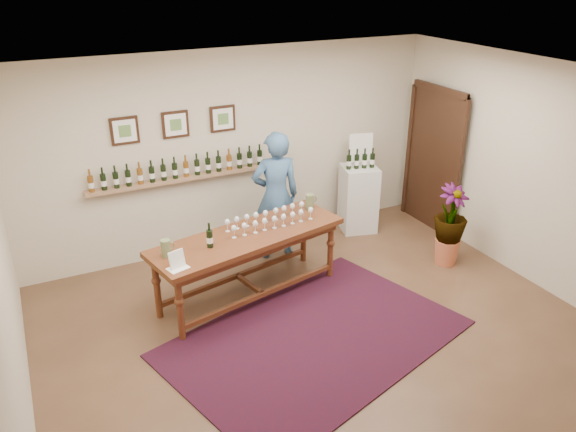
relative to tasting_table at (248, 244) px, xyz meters
name	(u,v)px	position (x,y,z in m)	size (l,w,h in m)	color
ground	(319,330)	(0.42, -1.03, -0.73)	(6.00, 6.00, 0.00)	#4E3422
room_shell	(385,161)	(2.53, 0.83, 0.39)	(6.00, 6.00, 6.00)	beige
rug	(315,338)	(0.30, -1.14, -0.72)	(3.15, 2.10, 0.02)	#4A0D10
tasting_table	(248,244)	(0.00, 0.00, 0.00)	(2.52, 1.25, 0.85)	#4B2912
table_glasses	(270,219)	(0.34, 0.11, 0.21)	(1.21, 0.28, 0.17)	silver
table_bottles	(208,233)	(-0.51, -0.07, 0.29)	(0.30, 0.17, 0.32)	black
pitcher_left	(166,248)	(-1.01, -0.10, 0.23)	(0.13, 0.13, 0.20)	#647146
pitcher_right	(310,202)	(1.01, 0.33, 0.23)	(0.13, 0.13, 0.20)	#647146
menu_card	(177,259)	(-0.98, -0.40, 0.23)	(0.22, 0.16, 0.20)	white
display_pedestal	(358,198)	(2.24, 1.03, -0.22)	(0.51, 0.51, 1.01)	silver
pedestal_bottles	(361,159)	(2.22, 0.99, 0.42)	(0.27, 0.07, 0.27)	black
info_sign	(361,148)	(2.32, 1.15, 0.53)	(0.36, 0.02, 0.49)	white
potted_plant	(450,225)	(2.74, -0.44, -0.15)	(0.56, 0.56, 0.98)	#C36241
person	(276,196)	(0.75, 0.81, 0.18)	(0.66, 0.43, 1.81)	#385D85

